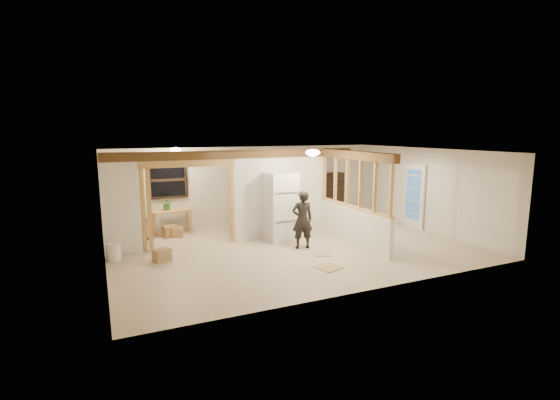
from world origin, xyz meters
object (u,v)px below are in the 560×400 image
refrigerator (281,207)px  bookshelf (333,194)px  woman (302,220)px  work_table (172,222)px  shop_vac (139,229)px

refrigerator → bookshelf: refrigerator is taller
woman → bookshelf: 4.39m
refrigerator → work_table: size_ratio=1.68×
refrigerator → shop_vac: 3.98m
refrigerator → bookshelf: 3.85m
woman → bookshelf: size_ratio=0.98×
refrigerator → shop_vac: refrigerator is taller
woman → refrigerator: bearing=-69.3°
refrigerator → work_table: refrigerator is taller
shop_vac → bookshelf: bookshelf is taller
work_table → shop_vac: (-0.97, -0.47, -0.03)m
refrigerator → bookshelf: (3.10, 2.29, -0.17)m
woman → bookshelf: bookshelf is taller
refrigerator → work_table: (-2.64, 1.99, -0.59)m
shop_vac → bookshelf: 6.77m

